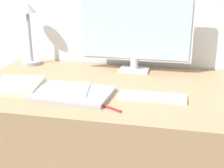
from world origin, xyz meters
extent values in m
cube|color=#997A56|center=(0.00, 0.16, 0.36)|extent=(1.36, 0.75, 0.72)
cube|color=silver|center=(0.07, 0.43, 0.72)|extent=(0.16, 0.11, 0.01)
cylinder|color=silver|center=(0.07, 0.43, 0.76)|extent=(0.04, 0.04, 0.06)
cube|color=silver|center=(0.07, 0.44, 0.95)|extent=(0.61, 0.01, 0.34)
cube|color=#ADC6E5|center=(0.07, 0.43, 0.95)|extent=(0.58, 0.01, 0.31)
cube|color=silver|center=(0.20, 0.05, 0.72)|extent=(0.29, 0.10, 0.01)
cube|color=silver|center=(0.20, 0.05, 0.73)|extent=(0.27, 0.08, 0.00)
cube|color=#A3A3A8|center=(-0.15, 0.01, 0.72)|extent=(0.35, 0.25, 0.01)
cube|color=#B2B2B7|center=(-0.15, 0.01, 0.73)|extent=(0.35, 0.25, 0.01)
cube|color=white|center=(-0.16, 0.02, 0.74)|extent=(0.18, 0.20, 0.01)
cube|color=silver|center=(-0.16, 0.02, 0.75)|extent=(0.14, 0.15, 0.00)
cylinder|color=#999EA8|center=(-0.55, 0.45, 0.73)|extent=(0.11, 0.11, 0.02)
cylinder|color=#999EA8|center=(-0.55, 0.45, 0.88)|extent=(0.02, 0.02, 0.28)
cone|color=#999EA8|center=(-0.55, 0.45, 1.05)|extent=(0.10, 0.10, 0.06)
cube|color=silver|center=(-0.43, 0.03, 0.73)|extent=(0.24, 0.25, 0.03)
cube|color=silver|center=(-0.43, 0.00, 0.75)|extent=(0.12, 0.06, 0.00)
cylinder|color=maroon|center=(0.03, -0.09, 0.72)|extent=(0.13, 0.08, 0.01)
camera|label=1|loc=(0.29, -1.21, 1.22)|focal=50.00mm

